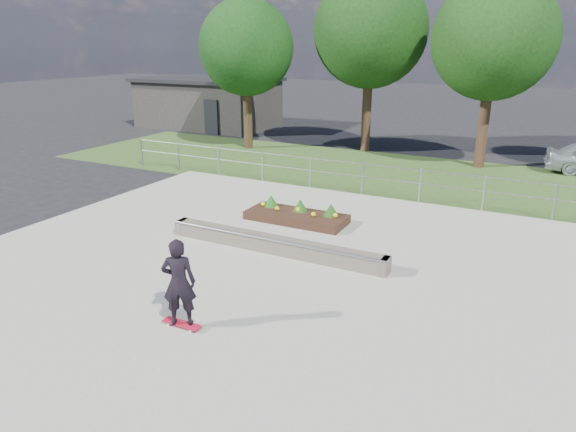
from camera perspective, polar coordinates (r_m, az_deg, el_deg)
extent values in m
plane|color=black|center=(11.80, -4.24, -7.01)|extent=(120.00, 120.00, 0.00)
cube|color=#2E4A1D|center=(21.41, 11.30, 4.59)|extent=(30.00, 8.00, 0.02)
cube|color=#9B978A|center=(11.79, -4.25, -6.88)|extent=(15.00, 15.00, 0.06)
cylinder|color=gray|center=(23.18, -15.90, 6.81)|extent=(0.06, 0.06, 1.20)
cylinder|color=gray|center=(21.89, -12.02, 6.44)|extent=(0.06, 0.06, 1.20)
cylinder|color=gray|center=(20.70, -7.69, 5.99)|extent=(0.06, 0.06, 1.20)
cylinder|color=#95979D|center=(19.65, -2.86, 5.44)|extent=(0.06, 0.06, 1.20)
cylinder|color=#96999E|center=(18.75, 2.45, 4.80)|extent=(0.06, 0.06, 1.20)
cylinder|color=gray|center=(18.02, 8.24, 4.05)|extent=(0.06, 0.06, 1.20)
cylinder|color=#999CA1|center=(17.50, 14.43, 3.20)|extent=(0.06, 0.06, 1.20)
cylinder|color=#9C9FA4|center=(17.20, 20.90, 2.27)|extent=(0.06, 0.06, 1.20)
cylinder|color=gray|center=(17.13, 27.51, 1.29)|extent=(0.06, 0.06, 1.20)
cylinder|color=gray|center=(17.89, 8.32, 5.75)|extent=(20.00, 0.04, 0.04)
cylinder|color=#95989D|center=(18.00, 8.25, 4.35)|extent=(20.00, 0.04, 0.04)
cube|color=#2A2725|center=(33.60, -8.83, 12.20)|extent=(8.00, 5.00, 2.80)
cube|color=black|center=(33.47, -8.96, 14.75)|extent=(8.40, 5.40, 0.20)
cube|color=black|center=(30.44, -8.53, 10.79)|extent=(0.90, 0.10, 2.00)
cylinder|color=black|center=(26.15, -4.48, 10.67)|extent=(0.44, 0.44, 2.93)
sphere|color=black|center=(25.89, -4.68, 18.17)|extent=(4.55, 4.55, 4.55)
cylinder|color=#372016|center=(25.58, 8.69, 10.85)|extent=(0.44, 0.44, 3.38)
sphere|color=black|center=(25.36, 9.15, 19.69)|extent=(5.25, 5.25, 5.25)
cylinder|color=#341E14|center=(23.43, 20.81, 8.86)|extent=(0.44, 0.44, 3.15)
sphere|color=black|center=(23.16, 21.90, 17.82)|extent=(4.90, 4.90, 4.90)
cube|color=brown|center=(13.01, -1.59, -3.19)|extent=(6.00, 0.40, 0.40)
cylinder|color=gray|center=(12.77, -2.04, -2.65)|extent=(6.00, 0.06, 0.06)
cube|color=brown|center=(14.54, -11.66, -1.16)|extent=(0.15, 0.42, 0.40)
cube|color=brown|center=(11.98, 10.70, -5.52)|extent=(0.15, 0.42, 0.40)
cube|color=black|center=(15.26, 0.94, -0.11)|extent=(3.00, 1.20, 0.25)
sphere|color=yellow|center=(15.82, -2.79, 1.34)|extent=(0.14, 0.14, 0.14)
sphere|color=gold|center=(15.37, -1.22, 0.84)|extent=(0.14, 0.14, 0.14)
sphere|color=yellow|center=(15.28, 1.11, 0.72)|extent=(0.14, 0.14, 0.14)
sphere|color=yellow|center=(14.86, 2.85, 0.18)|extent=(0.14, 0.14, 0.14)
sphere|color=yellow|center=(14.81, 5.28, 0.06)|extent=(0.14, 0.14, 0.14)
cone|color=#1B4D16|center=(15.82, -1.89, 1.73)|extent=(0.44, 0.44, 0.36)
cone|color=#184914|center=(15.37, 1.36, 1.23)|extent=(0.44, 0.44, 0.36)
cone|color=#1A4313|center=(14.98, 4.80, 0.70)|extent=(0.44, 0.44, 0.36)
cylinder|color=white|center=(10.11, -13.19, -11.67)|extent=(0.05, 0.03, 0.05)
cylinder|color=white|center=(10.22, -12.53, -11.24)|extent=(0.05, 0.03, 0.05)
cylinder|color=silver|center=(9.81, -10.80, -12.49)|extent=(0.05, 0.03, 0.05)
cylinder|color=white|center=(9.93, -10.16, -12.03)|extent=(0.05, 0.03, 0.05)
cylinder|color=gray|center=(10.15, -12.87, -11.33)|extent=(0.02, 0.18, 0.02)
cylinder|color=#9C9CA1|center=(9.86, -10.49, -12.13)|extent=(0.02, 0.18, 0.02)
cube|color=#AB152A|center=(9.99, -11.70, -11.63)|extent=(0.80, 0.21, 0.02)
imported|color=black|center=(9.59, -12.04, -7.22)|extent=(0.73, 0.65, 1.69)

